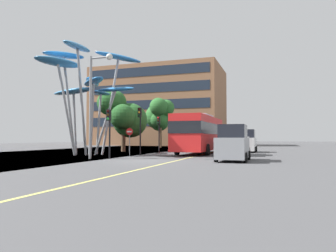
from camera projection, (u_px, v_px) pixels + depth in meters
name	position (u px, v px, depth m)	size (l,w,h in m)	color
ground	(133.00, 161.00, 19.97)	(120.00, 240.00, 0.10)	#4C4C4F
red_bus	(200.00, 132.00, 29.04)	(2.88, 10.72, 3.59)	red
leaf_sculpture	(87.00, 78.00, 26.76)	(8.21, 8.29, 9.18)	#9EA0A5
traffic_light_kerb_near	(109.00, 123.00, 22.03)	(0.28, 0.42, 3.44)	black
traffic_light_kerb_far	(140.00, 121.00, 26.47)	(0.28, 0.42, 3.99)	black
traffic_light_island_mid	(159.00, 126.00, 30.78)	(0.28, 0.42, 3.55)	black
car_parked_near	(233.00, 144.00, 19.78)	(1.93, 4.11, 2.27)	gray
car_parked_mid	(236.00, 143.00, 26.33)	(2.03, 4.44, 2.23)	silver
car_parked_far	(246.00, 142.00, 31.92)	(2.04, 3.95, 2.29)	silver
street_lamp	(96.00, 92.00, 21.66)	(1.75, 0.44, 7.19)	gray
tree_pavement_near	(123.00, 114.00, 33.41)	(4.77, 4.95, 6.51)	brown
tree_pavement_far	(159.00, 115.00, 48.01)	(4.77, 5.30, 7.40)	brown
no_entry_sign	(130.00, 137.00, 25.73)	(0.60, 0.12, 2.26)	gray
backdrop_building	(160.00, 108.00, 64.95)	(25.36, 14.90, 15.45)	#8E6042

